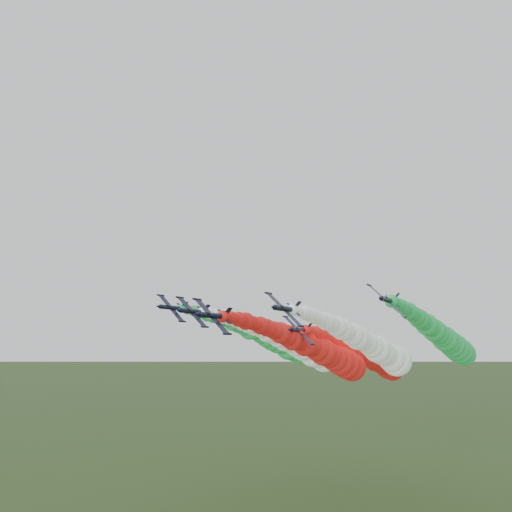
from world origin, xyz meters
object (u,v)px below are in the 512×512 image
at_px(jet_lead, 323,353).
at_px(jet_outer_right, 444,339).
at_px(jet_inner_left, 296,346).
at_px(jet_inner_right, 373,347).
at_px(jet_outer_left, 272,340).
at_px(jet_trail, 371,358).

bearing_deg(jet_lead, jet_outer_right, 38.44).
relative_size(jet_inner_left, jet_outer_right, 1.01).
height_order(jet_inner_left, jet_inner_right, jet_inner_left).
distance_m(jet_lead, jet_outer_left, 27.57).
relative_size(jet_inner_right, jet_outer_right, 1.01).
height_order(jet_lead, jet_inner_left, jet_inner_left).
distance_m(jet_lead, jet_inner_right, 12.83).
bearing_deg(jet_trail, jet_outer_left, -155.68).
bearing_deg(jet_trail, jet_inner_left, -128.26).
relative_size(jet_outer_left, jet_trail, 1.00).
distance_m(jet_lead, jet_outer_right, 30.54).
bearing_deg(jet_outer_left, jet_inner_left, -32.65).
bearing_deg(jet_outer_right, jet_inner_left, -165.50).
height_order(jet_inner_left, jet_outer_right, jet_outer_right).
height_order(jet_inner_right, jet_trail, jet_inner_right).
distance_m(jet_inner_left, jet_outer_left, 12.75).
bearing_deg(jet_outer_right, jet_trail, 156.20).
relative_size(jet_inner_right, jet_outer_left, 1.01).
xyz_separation_m(jet_inner_left, jet_outer_left, (-10.66, 6.83, 1.54)).
xyz_separation_m(jet_outer_left, jet_trail, (24.93, 11.26, -4.81)).
distance_m(jet_inner_right, jet_trail, 20.21).
bearing_deg(jet_inner_right, jet_lead, -135.92).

